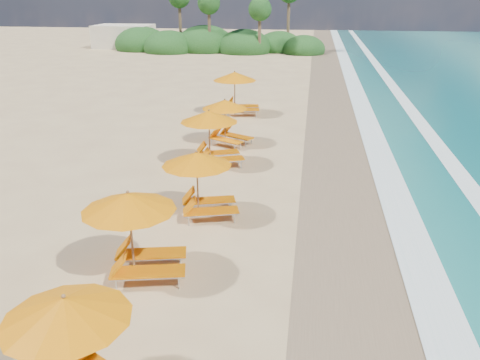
# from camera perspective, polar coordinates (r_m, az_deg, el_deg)

# --- Properties ---
(ground) EXTENTS (160.00, 160.00, 0.00)m
(ground) POSITION_cam_1_polar(r_m,az_deg,el_deg) (17.29, -0.00, -3.71)
(ground) COLOR tan
(ground) RESTS_ON ground
(wet_sand) EXTENTS (4.00, 160.00, 0.01)m
(wet_sand) POSITION_cam_1_polar(r_m,az_deg,el_deg) (17.23, 13.32, -4.40)
(wet_sand) COLOR #846D4F
(wet_sand) RESTS_ON ground
(surf_foam) EXTENTS (4.00, 160.00, 0.01)m
(surf_foam) POSITION_cam_1_polar(r_m,az_deg,el_deg) (17.70, 22.08, -4.67)
(surf_foam) COLOR white
(surf_foam) RESTS_ON ground
(station_1) EXTENTS (3.15, 3.15, 2.34)m
(station_1) POSITION_cam_1_polar(r_m,az_deg,el_deg) (9.76, -18.16, -17.68)
(station_1) COLOR olive
(station_1) RESTS_ON ground
(station_2) EXTENTS (3.03, 2.92, 2.48)m
(station_2) POSITION_cam_1_polar(r_m,az_deg,el_deg) (13.32, -11.52, -5.50)
(station_2) COLOR olive
(station_2) RESTS_ON ground
(station_3) EXTENTS (2.94, 2.86, 2.35)m
(station_3) POSITION_cam_1_polar(r_m,az_deg,el_deg) (16.57, -4.26, 0.02)
(station_3) COLOR olive
(station_3) RESTS_ON ground
(station_4) EXTENTS (3.22, 3.17, 2.49)m
(station_4) POSITION_cam_1_polar(r_m,az_deg,el_deg) (21.51, -3.01, 5.26)
(station_4) COLOR olive
(station_4) RESTS_ON ground
(station_5) EXTENTS (3.03, 3.03, 2.26)m
(station_5) POSITION_cam_1_polar(r_m,az_deg,el_deg) (24.50, -1.40, 6.95)
(station_5) COLOR olive
(station_5) RESTS_ON ground
(station_6) EXTENTS (3.11, 2.95, 2.65)m
(station_6) POSITION_cam_1_polar(r_m,az_deg,el_deg) (30.55, -0.22, 10.21)
(station_6) COLOR olive
(station_6) RESTS_ON ground
(treeline) EXTENTS (25.80, 8.80, 9.74)m
(treeline) POSITION_cam_1_polar(r_m,az_deg,el_deg) (62.56, -3.13, 15.34)
(treeline) COLOR #163D14
(treeline) RESTS_ON ground
(beach_building) EXTENTS (7.00, 5.00, 2.80)m
(beach_building) POSITION_cam_1_polar(r_m,az_deg,el_deg) (68.26, -13.08, 15.67)
(beach_building) COLOR beige
(beach_building) RESTS_ON ground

